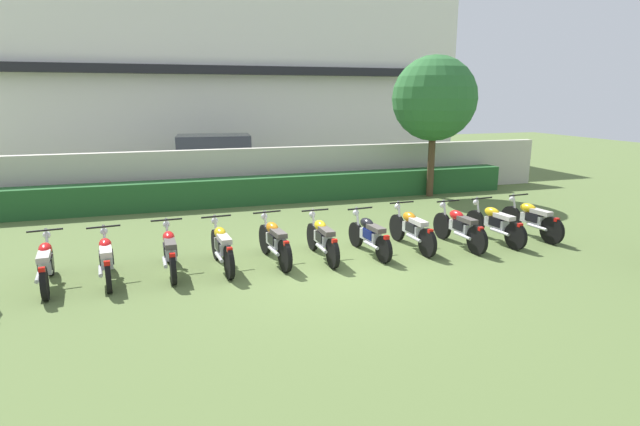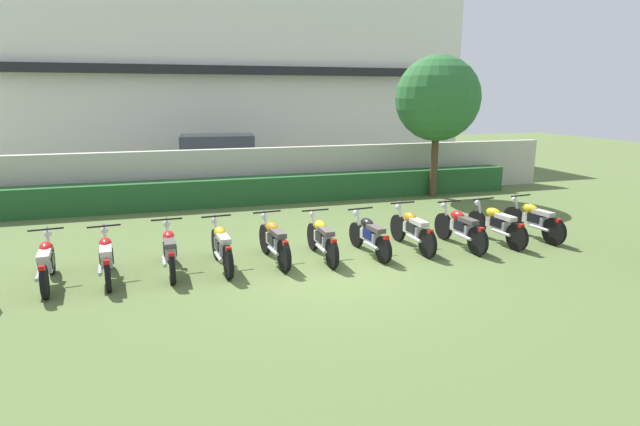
{
  "view_description": "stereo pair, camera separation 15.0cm",
  "coord_description": "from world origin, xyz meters",
  "px_view_note": "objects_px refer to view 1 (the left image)",
  "views": [
    {
      "loc": [
        -3.13,
        -8.87,
        3.35
      ],
      "look_at": [
        0.0,
        1.01,
        0.91
      ],
      "focal_mm": 28.16,
      "sensor_mm": 36.0,
      "label": 1
    },
    {
      "loc": [
        -2.98,
        -8.92,
        3.35
      ],
      "look_at": [
        0.0,
        1.01,
        0.91
      ],
      "focal_mm": 28.16,
      "sensor_mm": 36.0,
      "label": 2
    }
  ],
  "objects_px": {
    "motorcycle_in_row_1": "(106,258)",
    "motorcycle_in_row_9": "(495,223)",
    "motorcycle_in_row_3": "(222,246)",
    "tree_near_inspector": "(434,99)",
    "motorcycle_in_row_7": "(412,229)",
    "motorcycle_in_row_8": "(459,227)",
    "motorcycle_in_row_4": "(274,241)",
    "motorcycle_in_row_10": "(531,219)",
    "motorcycle_in_row_5": "(322,238)",
    "motorcycle_in_row_6": "(369,235)",
    "motorcycle_in_row_0": "(46,263)",
    "motorcycle_in_row_2": "(170,251)",
    "parked_car": "(219,160)"
  },
  "relations": [
    {
      "from": "motorcycle_in_row_1",
      "to": "motorcycle_in_row_9",
      "type": "xyz_separation_m",
      "value": [
        8.39,
        0.01,
        0.01
      ]
    },
    {
      "from": "motorcycle_in_row_3",
      "to": "motorcycle_in_row_2",
      "type": "bearing_deg",
      "value": 81.89
    },
    {
      "from": "motorcycle_in_row_0",
      "to": "motorcycle_in_row_7",
      "type": "height_order",
      "value": "motorcycle_in_row_7"
    },
    {
      "from": "motorcycle_in_row_8",
      "to": "motorcycle_in_row_10",
      "type": "distance_m",
      "value": 2.07
    },
    {
      "from": "parked_car",
      "to": "motorcycle_in_row_1",
      "type": "relative_size",
      "value": 2.57
    },
    {
      "from": "motorcycle_in_row_8",
      "to": "motorcycle_in_row_9",
      "type": "relative_size",
      "value": 0.99
    },
    {
      "from": "motorcycle_in_row_4",
      "to": "motorcycle_in_row_7",
      "type": "bearing_deg",
      "value": -95.79
    },
    {
      "from": "motorcycle_in_row_2",
      "to": "motorcycle_in_row_6",
      "type": "height_order",
      "value": "motorcycle_in_row_2"
    },
    {
      "from": "motorcycle_in_row_6",
      "to": "motorcycle_in_row_7",
      "type": "bearing_deg",
      "value": -89.83
    },
    {
      "from": "tree_near_inspector",
      "to": "motorcycle_in_row_3",
      "type": "xyz_separation_m",
      "value": [
        -7.62,
        -5.29,
        -2.78
      ]
    },
    {
      "from": "motorcycle_in_row_0",
      "to": "motorcycle_in_row_7",
      "type": "relative_size",
      "value": 0.97
    },
    {
      "from": "motorcycle_in_row_4",
      "to": "motorcycle_in_row_9",
      "type": "distance_m",
      "value": 5.22
    },
    {
      "from": "motorcycle_in_row_1",
      "to": "motorcycle_in_row_0",
      "type": "bearing_deg",
      "value": 83.7
    },
    {
      "from": "motorcycle_in_row_10",
      "to": "motorcycle_in_row_2",
      "type": "bearing_deg",
      "value": 83.14
    },
    {
      "from": "motorcycle_in_row_9",
      "to": "motorcycle_in_row_0",
      "type": "bearing_deg",
      "value": 84.51
    },
    {
      "from": "tree_near_inspector",
      "to": "motorcycle_in_row_5",
      "type": "relative_size",
      "value": 2.46
    },
    {
      "from": "parked_car",
      "to": "motorcycle_in_row_6",
      "type": "bearing_deg",
      "value": -72.83
    },
    {
      "from": "parked_car",
      "to": "motorcycle_in_row_4",
      "type": "bearing_deg",
      "value": -84.67
    },
    {
      "from": "tree_near_inspector",
      "to": "motorcycle_in_row_6",
      "type": "bearing_deg",
      "value": -130.16
    },
    {
      "from": "parked_car",
      "to": "motorcycle_in_row_1",
      "type": "xyz_separation_m",
      "value": [
        -3.16,
        -9.83,
        -0.5
      ]
    },
    {
      "from": "motorcycle_in_row_1",
      "to": "motorcycle_in_row_10",
      "type": "bearing_deg",
      "value": -95.96
    },
    {
      "from": "motorcycle_in_row_3",
      "to": "motorcycle_in_row_7",
      "type": "xyz_separation_m",
      "value": [
        4.2,
        0.08,
        -0.0
      ]
    },
    {
      "from": "tree_near_inspector",
      "to": "motorcycle_in_row_9",
      "type": "distance_m",
      "value": 6.16
    },
    {
      "from": "motorcycle_in_row_0",
      "to": "motorcycle_in_row_2",
      "type": "distance_m",
      "value": 2.12
    },
    {
      "from": "motorcycle_in_row_6",
      "to": "motorcycle_in_row_8",
      "type": "relative_size",
      "value": 0.92
    },
    {
      "from": "motorcycle_in_row_1",
      "to": "motorcycle_in_row_9",
      "type": "distance_m",
      "value": 8.39
    },
    {
      "from": "motorcycle_in_row_0",
      "to": "motorcycle_in_row_8",
      "type": "relative_size",
      "value": 0.97
    },
    {
      "from": "motorcycle_in_row_8",
      "to": "motorcycle_in_row_1",
      "type": "bearing_deg",
      "value": 86.75
    },
    {
      "from": "tree_near_inspector",
      "to": "motorcycle_in_row_6",
      "type": "height_order",
      "value": "tree_near_inspector"
    },
    {
      "from": "motorcycle_in_row_8",
      "to": "motorcycle_in_row_10",
      "type": "bearing_deg",
      "value": -89.49
    },
    {
      "from": "motorcycle_in_row_5",
      "to": "motorcycle_in_row_7",
      "type": "xyz_separation_m",
      "value": [
        2.13,
        0.08,
        0.01
      ]
    },
    {
      "from": "motorcycle_in_row_0",
      "to": "motorcycle_in_row_9",
      "type": "bearing_deg",
      "value": -96.62
    },
    {
      "from": "motorcycle_in_row_0",
      "to": "motorcycle_in_row_1",
      "type": "xyz_separation_m",
      "value": [
        0.99,
        0.0,
        -0.0
      ]
    },
    {
      "from": "motorcycle_in_row_4",
      "to": "motorcycle_in_row_1",
      "type": "bearing_deg",
      "value": 86.0
    },
    {
      "from": "motorcycle_in_row_3",
      "to": "motorcycle_in_row_9",
      "type": "distance_m",
      "value": 6.29
    },
    {
      "from": "motorcycle_in_row_3",
      "to": "motorcycle_in_row_1",
      "type": "bearing_deg",
      "value": 86.6
    },
    {
      "from": "motorcycle_in_row_3",
      "to": "motorcycle_in_row_8",
      "type": "relative_size",
      "value": 0.97
    },
    {
      "from": "motorcycle_in_row_7",
      "to": "motorcycle_in_row_8",
      "type": "bearing_deg",
      "value": -101.59
    },
    {
      "from": "motorcycle_in_row_2",
      "to": "motorcycle_in_row_7",
      "type": "relative_size",
      "value": 0.98
    },
    {
      "from": "motorcycle_in_row_3",
      "to": "motorcycle_in_row_8",
      "type": "bearing_deg",
      "value": -95.91
    },
    {
      "from": "motorcycle_in_row_1",
      "to": "motorcycle_in_row_3",
      "type": "height_order",
      "value": "motorcycle_in_row_3"
    },
    {
      "from": "motorcycle_in_row_9",
      "to": "motorcycle_in_row_8",
      "type": "bearing_deg",
      "value": 87.91
    },
    {
      "from": "tree_near_inspector",
      "to": "motorcycle_in_row_7",
      "type": "bearing_deg",
      "value": -123.3
    },
    {
      "from": "tree_near_inspector",
      "to": "motorcycle_in_row_2",
      "type": "distance_m",
      "value": 10.45
    },
    {
      "from": "motorcycle_in_row_7",
      "to": "motorcycle_in_row_8",
      "type": "xyz_separation_m",
      "value": [
        1.1,
        -0.18,
        0.0
      ]
    },
    {
      "from": "motorcycle_in_row_0",
      "to": "motorcycle_in_row_2",
      "type": "bearing_deg",
      "value": -93.71
    },
    {
      "from": "motorcycle_in_row_7",
      "to": "motorcycle_in_row_10",
      "type": "distance_m",
      "value": 3.16
    },
    {
      "from": "motorcycle_in_row_0",
      "to": "motorcycle_in_row_10",
      "type": "relative_size",
      "value": 1.0
    },
    {
      "from": "motorcycle_in_row_5",
      "to": "motorcycle_in_row_8",
      "type": "bearing_deg",
      "value": -93.16
    },
    {
      "from": "tree_near_inspector",
      "to": "motorcycle_in_row_7",
      "type": "xyz_separation_m",
      "value": [
        -3.42,
        -5.21,
        -2.79
      ]
    }
  ]
}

